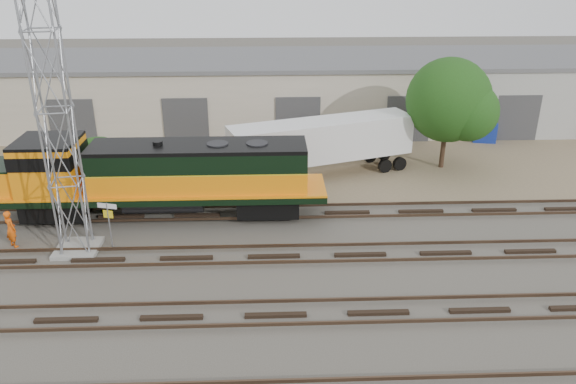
{
  "coord_description": "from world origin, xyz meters",
  "views": [
    {
      "loc": [
        -0.22,
        -20.96,
        13.13
      ],
      "look_at": [
        0.75,
        4.0,
        2.2
      ],
      "focal_mm": 35.0,
      "sensor_mm": 36.0,
      "label": 1
    }
  ],
  "objects_px": {
    "signal_tower": "(55,116)",
    "worker": "(11,229)",
    "locomotive": "(155,176)",
    "semi_trailer": "(326,141)"
  },
  "relations": [
    {
      "from": "signal_tower",
      "to": "worker",
      "type": "relative_size",
      "value": 7.24
    },
    {
      "from": "locomotive",
      "to": "signal_tower",
      "type": "height_order",
      "value": "signal_tower"
    },
    {
      "from": "locomotive",
      "to": "semi_trailer",
      "type": "bearing_deg",
      "value": 30.93
    },
    {
      "from": "signal_tower",
      "to": "worker",
      "type": "height_order",
      "value": "signal_tower"
    },
    {
      "from": "worker",
      "to": "semi_trailer",
      "type": "relative_size",
      "value": 0.16
    },
    {
      "from": "signal_tower",
      "to": "semi_trailer",
      "type": "xyz_separation_m",
      "value": [
        12.59,
        9.07,
        -4.31
      ]
    },
    {
      "from": "locomotive",
      "to": "worker",
      "type": "relative_size",
      "value": 9.2
    },
    {
      "from": "signal_tower",
      "to": "worker",
      "type": "xyz_separation_m",
      "value": [
        -3.18,
        0.51,
        -5.62
      ]
    },
    {
      "from": "worker",
      "to": "locomotive",
      "type": "bearing_deg",
      "value": -116.93
    },
    {
      "from": "signal_tower",
      "to": "worker",
      "type": "distance_m",
      "value": 6.48
    }
  ]
}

